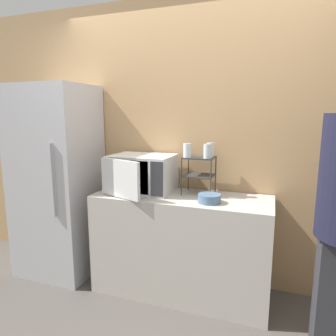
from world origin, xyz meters
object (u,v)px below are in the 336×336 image
object	(u,v)px
microwave	(142,173)
glass_front_left	(187,150)
glass_back_right	(210,149)
dish_rack	(199,167)
refrigerator	(57,181)
bowl	(209,199)
glass_front_right	(207,151)

from	to	relation	value
microwave	glass_front_left	bearing A→B (deg)	1.80
microwave	glass_back_right	bearing A→B (deg)	14.20
dish_rack	glass_back_right	bearing A→B (deg)	39.45
dish_rack	glass_front_left	world-z (taller)	glass_front_left
glass_front_left	glass_back_right	bearing A→B (deg)	38.48
dish_rack	refrigerator	xyz separation A→B (m)	(-1.39, -0.14, -0.20)
microwave	glass_front_left	distance (m)	0.47
microwave	glass_back_right	xyz separation A→B (m)	(0.59, 0.15, 0.22)
glass_front_left	glass_back_right	size ratio (longest dim) A/B	1.00
microwave	bowl	distance (m)	0.68
glass_back_right	refrigerator	distance (m)	1.53
glass_back_right	refrigerator	xyz separation A→B (m)	(-1.47, -0.21, -0.35)
dish_rack	bowl	xyz separation A→B (m)	(0.14, -0.24, -0.20)
bowl	microwave	bearing A→B (deg)	166.47
bowl	glass_front_left	bearing A→B (deg)	143.82
glass_front_right	glass_front_left	bearing A→B (deg)	-178.45
glass_front_left	glass_front_right	xyz separation A→B (m)	(0.17, 0.00, 0.00)
dish_rack	glass_front_right	bearing A→B (deg)	-37.57
dish_rack	glass_front_left	distance (m)	0.19
microwave	dish_rack	xyz separation A→B (m)	(0.51, 0.08, 0.07)
glass_back_right	refrigerator	bearing A→B (deg)	-171.85
glass_back_right	dish_rack	bearing A→B (deg)	-140.55
bowl	refrigerator	distance (m)	1.53
microwave	dish_rack	world-z (taller)	microwave
glass_front_left	glass_front_right	bearing A→B (deg)	1.55
glass_front_left	glass_front_right	size ratio (longest dim) A/B	1.00
microwave	glass_back_right	distance (m)	0.65
glass_front_left	dish_rack	bearing A→B (deg)	37.56
glass_back_right	bowl	xyz separation A→B (m)	(0.06, -0.31, -0.35)
microwave	dish_rack	distance (m)	0.52
glass_front_right	bowl	size ratio (longest dim) A/B	0.65
glass_back_right	bowl	world-z (taller)	glass_back_right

